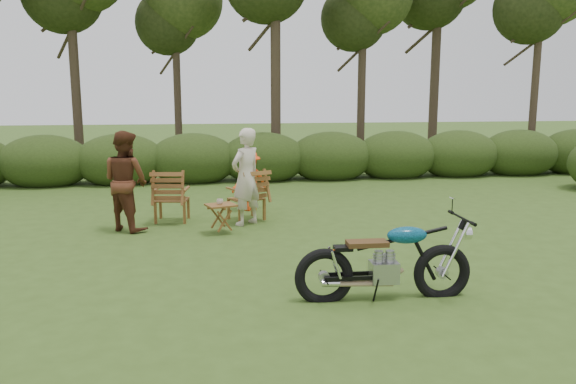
{
  "coord_description": "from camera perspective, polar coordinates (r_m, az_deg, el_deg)",
  "views": [
    {
      "loc": [
        -1.79,
        -7.05,
        2.49
      ],
      "look_at": [
        -0.4,
        1.84,
        0.9
      ],
      "focal_mm": 35.0,
      "sensor_mm": 36.0,
      "label": 1
    }
  ],
  "objects": [
    {
      "name": "lawn_chair_left",
      "position": [
        11.32,
        -11.64,
        -2.9
      ],
      "size": [
        0.8,
        0.8,
        1.03
      ],
      "primitive_type": null,
      "rotation": [
        0.0,
        0.0,
        3.0
      ],
      "color": "#5B3316",
      "rests_on": "ground"
    },
    {
      "name": "adult_a",
      "position": [
        10.84,
        -4.24,
        -3.29
      ],
      "size": [
        0.8,
        0.77,
        1.85
      ],
      "primitive_type": "imported",
      "rotation": [
        0.0,
        0.0,
        3.85
      ],
      "color": "beige",
      "rests_on": "ground"
    },
    {
      "name": "motorcycle",
      "position": [
        7.13,
        9.62,
        -10.56
      ],
      "size": [
        2.1,
        0.87,
        1.19
      ],
      "primitive_type": null,
      "rotation": [
        0.0,
        0.0,
        -0.04
      ],
      "color": "#0D7DAD",
      "rests_on": "ground"
    },
    {
      "name": "ground",
      "position": [
        7.69,
        5.14,
        -8.91
      ],
      "size": [
        80.0,
        80.0,
        0.0
      ],
      "primitive_type": "plane",
      "color": "#344C19",
      "rests_on": "ground"
    },
    {
      "name": "lawn_chair_right",
      "position": [
        11.24,
        -4.24,
        -2.81
      ],
      "size": [
        0.93,
        0.93,
        1.02
      ],
      "primitive_type": null,
      "rotation": [
        0.0,
        0.0,
        3.57
      ],
      "color": "brown",
      "rests_on": "ground"
    },
    {
      "name": "tree_line",
      "position": [
        17.0,
        -1.15,
        14.46
      ],
      "size": [
        22.52,
        11.62,
        8.14
      ],
      "color": "#3C2F21",
      "rests_on": "ground"
    },
    {
      "name": "adult_b",
      "position": [
        10.8,
        -15.93,
        -3.71
      ],
      "size": [
        1.13,
        1.1,
        1.83
      ],
      "primitive_type": "imported",
      "rotation": [
        0.0,
        0.0,
        2.44
      ],
      "color": "#522917",
      "rests_on": "ground"
    },
    {
      "name": "side_table",
      "position": [
        10.14,
        -6.8,
        -2.72
      ],
      "size": [
        0.63,
        0.58,
        0.53
      ],
      "primitive_type": null,
      "rotation": [
        0.0,
        0.0,
        0.33
      ],
      "color": "brown",
      "rests_on": "ground"
    },
    {
      "name": "cup",
      "position": [
        10.1,
        -6.93,
        -0.96
      ],
      "size": [
        0.14,
        0.14,
        0.09
      ],
      "primitive_type": "imported",
      "rotation": [
        0.0,
        0.0,
        0.18
      ],
      "color": "beige",
      "rests_on": "side_table"
    },
    {
      "name": "child",
      "position": [
        12.15,
        -3.88,
        -1.84
      ],
      "size": [
        0.96,
        0.8,
        1.29
      ],
      "primitive_type": "imported",
      "rotation": [
        0.0,
        0.0,
        3.6
      ],
      "color": "#F64917",
      "rests_on": "ground"
    }
  ]
}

